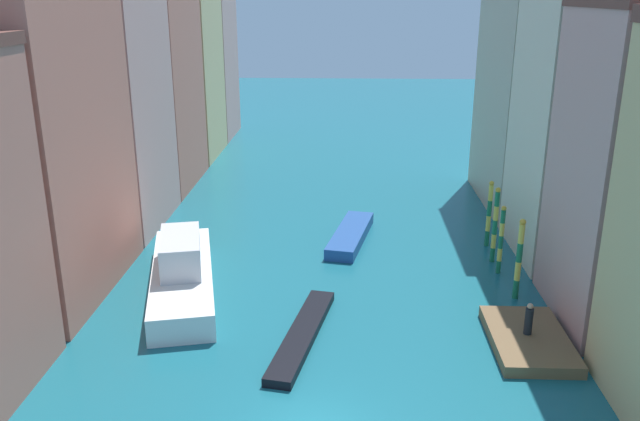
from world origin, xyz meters
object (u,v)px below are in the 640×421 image
(mooring_pole_2, at_px, (495,224))
(person_on_dock, at_px, (529,320))
(gondola_black, at_px, (302,334))
(motorboat_0, at_px, (351,235))
(waterfront_dock, at_px, (528,340))
(mooring_pole_1, at_px, (501,239))
(vaporetto_white, at_px, (182,272))
(mooring_pole_3, at_px, (489,213))
(mooring_pole_0, at_px, (519,258))

(mooring_pole_2, bearing_deg, person_on_dock, -92.61)
(gondola_black, relative_size, motorboat_0, 1.11)
(waterfront_dock, xyz_separation_m, person_on_dock, (-0.06, 0.07, 0.95))
(mooring_pole_1, bearing_deg, gondola_black, -143.51)
(waterfront_dock, distance_m, gondola_black, 10.13)
(waterfront_dock, height_order, person_on_dock, person_on_dock)
(waterfront_dock, distance_m, motorboat_0, 14.95)
(vaporetto_white, distance_m, gondola_black, 8.20)
(waterfront_dock, relative_size, vaporetto_white, 0.46)
(gondola_black, distance_m, motorboat_0, 12.71)
(gondola_black, bearing_deg, mooring_pole_2, 41.95)
(waterfront_dock, relative_size, person_on_dock, 3.71)
(vaporetto_white, distance_m, motorboat_0, 11.80)
(waterfront_dock, distance_m, vaporetto_white, 17.48)
(person_on_dock, height_order, mooring_pole_3, mooring_pole_3)
(gondola_black, bearing_deg, mooring_pole_3, 48.22)
(motorboat_0, bearing_deg, vaporetto_white, -138.72)
(person_on_dock, distance_m, mooring_pole_2, 9.61)
(vaporetto_white, bearing_deg, mooring_pole_1, 10.01)
(mooring_pole_3, bearing_deg, waterfront_dock, -92.59)
(waterfront_dock, bearing_deg, mooring_pole_3, 87.41)
(vaporetto_white, xyz_separation_m, motorboat_0, (8.85, 7.77, -0.69))
(mooring_pole_2, height_order, vaporetto_white, mooring_pole_2)
(mooring_pole_3, bearing_deg, mooring_pole_0, -89.92)
(waterfront_dock, xyz_separation_m, gondola_black, (-10.13, 0.17, -0.06))
(mooring_pole_1, distance_m, mooring_pole_3, 4.19)
(mooring_pole_2, distance_m, mooring_pole_3, 2.52)
(mooring_pole_1, height_order, mooring_pole_2, mooring_pole_2)
(mooring_pole_0, bearing_deg, person_on_dock, -97.55)
(waterfront_dock, bearing_deg, person_on_dock, 130.97)
(waterfront_dock, relative_size, motorboat_0, 0.73)
(mooring_pole_1, xyz_separation_m, gondola_black, (-10.50, -7.76, -1.82))
(waterfront_dock, distance_m, mooring_pole_3, 12.28)
(mooring_pole_0, xyz_separation_m, mooring_pole_1, (-0.19, 3.18, -0.19))
(mooring_pole_3, bearing_deg, mooring_pole_1, -92.46)
(waterfront_dock, distance_m, person_on_dock, 0.96)
(waterfront_dock, height_order, mooring_pole_0, mooring_pole_0)
(waterfront_dock, height_order, mooring_pole_2, mooring_pole_2)
(mooring_pole_0, xyz_separation_m, mooring_pole_2, (-0.19, 4.85, 0.09))
(mooring_pole_3, xyz_separation_m, gondola_black, (-10.68, -11.95, -1.93))
(waterfront_dock, relative_size, gondola_black, 0.65)
(mooring_pole_2, bearing_deg, mooring_pole_0, -87.79)
(mooring_pole_1, distance_m, vaporetto_white, 17.42)
(person_on_dock, height_order, mooring_pole_0, mooring_pole_0)
(waterfront_dock, relative_size, mooring_pole_0, 1.28)
(mooring_pole_1, bearing_deg, mooring_pole_2, 89.92)
(gondola_black, bearing_deg, motorboat_0, 79.95)
(motorboat_0, bearing_deg, gondola_black, -100.05)
(mooring_pole_0, height_order, gondola_black, mooring_pole_0)
(mooring_pole_1, relative_size, gondola_black, 0.47)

